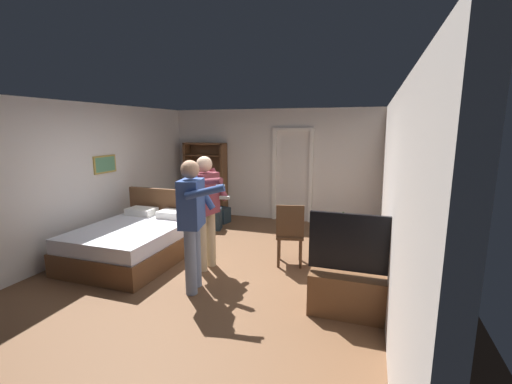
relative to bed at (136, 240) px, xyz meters
The scene contains 16 objects.
ground_plane 1.45m from the bed, ahead, with size 6.91×6.91×0.00m, color brown.
wall_back 3.63m from the bed, 66.15° to the left, with size 5.08×0.12×2.56m, color silver.
wall_left 1.44m from the bed, behind, with size 0.15×6.52×2.56m.
wall_right 4.02m from the bed, ahead, with size 0.12×6.52×2.56m, color silver.
doorway_frame 3.77m from the bed, 58.59° to the left, with size 0.93×0.08×2.13m.
bed is the anchor object (origin of this frame).
bookshelf 3.06m from the bed, 93.98° to the left, with size 1.03×0.32×1.78m.
tv_flatscreen 3.60m from the bed, 10.77° to the right, with size 1.14×0.40×1.20m.
side_table 3.17m from the bed, 10.06° to the left, with size 0.61×0.61×0.70m.
laptop 3.16m from the bed, ahead, with size 0.32×0.33×0.17m.
bottle_on_table 3.33m from the bed, ahead, with size 0.06×0.06×0.23m.
wooden_chair 2.53m from the bed, 11.61° to the left, with size 0.50×0.50×0.99m.
person_blue_shirt 1.76m from the bed, 25.66° to the right, with size 0.76×0.59×1.74m.
person_striped_shirt 1.46m from the bed, ahead, with size 0.64×0.64×1.72m.
suitcase_dark 2.49m from the bed, 82.98° to the left, with size 0.59×0.28×0.34m, color #1E2D38.
suitcase_small 1.90m from the bed, 79.03° to the left, with size 0.59×0.30×0.45m, color #1E2D38.
Camera 1 is at (2.17, -4.48, 2.13)m, focal length 24.01 mm.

